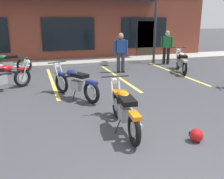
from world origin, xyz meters
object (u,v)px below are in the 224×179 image
at_px(person_in_shorts_foreground, 167,45).
at_px(motorcycle_cream_vintage, 3,77).
at_px(motorcycle_black_cruiser, 75,83).
at_px(motorcycle_orange_scrambler, 5,63).
at_px(person_in_black_shirt, 121,50).
at_px(helmet_on_pavement, 196,135).
at_px(motorcycle_foreground_classic, 124,109).
at_px(motorcycle_red_sportbike, 182,61).

bearing_deg(person_in_shorts_foreground, motorcycle_cream_vintage, -159.17).
relative_size(motorcycle_black_cruiser, motorcycle_orange_scrambler, 0.92).
xyz_separation_m(person_in_black_shirt, helmet_on_pavement, (-0.75, -6.51, -0.82)).
distance_m(motorcycle_cream_vintage, helmet_on_pavement, 6.20).
xyz_separation_m(motorcycle_black_cruiser, person_in_black_shirt, (2.49, 3.05, 0.49)).
relative_size(motorcycle_foreground_classic, motorcycle_black_cruiser, 1.09).
height_order(person_in_shorts_foreground, helmet_on_pavement, person_in_shorts_foreground).
bearing_deg(motorcycle_foreground_classic, person_in_black_shirt, 71.36).
bearing_deg(helmet_on_pavement, motorcycle_red_sportbike, 60.28).
distance_m(motorcycle_red_sportbike, motorcycle_black_cruiser, 5.54).
bearing_deg(motorcycle_black_cruiser, helmet_on_pavement, -63.24).
height_order(motorcycle_foreground_classic, helmet_on_pavement, motorcycle_foreground_classic).
bearing_deg(motorcycle_foreground_classic, motorcycle_cream_vintage, 124.86).
relative_size(motorcycle_black_cruiser, person_in_shorts_foreground, 1.15).
xyz_separation_m(person_in_black_shirt, person_in_shorts_foreground, (2.86, 1.17, 0.00)).
xyz_separation_m(motorcycle_black_cruiser, person_in_shorts_foreground, (5.35, 4.22, 0.49)).
relative_size(motorcycle_red_sportbike, person_in_black_shirt, 1.20).
distance_m(motorcycle_foreground_classic, person_in_black_shirt, 5.88).
bearing_deg(motorcycle_cream_vintage, motorcycle_orange_scrambler, 92.80).
bearing_deg(person_in_black_shirt, motorcycle_black_cruiser, -129.30).
bearing_deg(motorcycle_orange_scrambler, person_in_black_shirt, -12.07).
height_order(motorcycle_red_sportbike, motorcycle_orange_scrambler, same).
height_order(motorcycle_foreground_classic, motorcycle_red_sportbike, same).
bearing_deg(helmet_on_pavement, motorcycle_orange_scrambler, 117.83).
xyz_separation_m(motorcycle_foreground_classic, motorcycle_black_cruiser, (-0.62, 2.51, 0.00)).
bearing_deg(person_in_shorts_foreground, helmet_on_pavement, -115.11).
height_order(motorcycle_orange_scrambler, motorcycle_cream_vintage, same).
bearing_deg(helmet_on_pavement, person_in_shorts_foreground, 64.89).
distance_m(motorcycle_red_sportbike, motorcycle_cream_vintage, 7.19).
distance_m(motorcycle_red_sportbike, person_in_black_shirt, 2.70).
distance_m(motorcycle_foreground_classic, motorcycle_black_cruiser, 2.58).
height_order(motorcycle_foreground_classic, motorcycle_cream_vintage, same).
bearing_deg(motorcycle_orange_scrambler, motorcycle_foreground_classic, -66.57).
bearing_deg(person_in_black_shirt, person_in_shorts_foreground, 22.36).
relative_size(person_in_black_shirt, helmet_on_pavement, 6.44).
bearing_deg(helmet_on_pavement, motorcycle_foreground_classic, 139.60).
bearing_deg(motorcycle_black_cruiser, motorcycle_foreground_classic, -76.10).
relative_size(motorcycle_foreground_classic, motorcycle_cream_vintage, 1.15).
distance_m(person_in_black_shirt, helmet_on_pavement, 6.61).
relative_size(motorcycle_cream_vintage, helmet_on_pavement, 7.06).
distance_m(motorcycle_orange_scrambler, motorcycle_cream_vintage, 2.67).
xyz_separation_m(motorcycle_foreground_classic, person_in_black_shirt, (1.87, 5.55, 0.49)).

